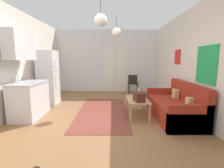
{
  "coord_description": "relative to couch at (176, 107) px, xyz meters",
  "views": [
    {
      "loc": [
        0.23,
        -3.58,
        1.47
      ],
      "look_at": [
        0.24,
        0.82,
        0.79
      ],
      "focal_mm": 25.71,
      "sensor_mm": 36.0,
      "label": 1
    }
  ],
  "objects": [
    {
      "name": "accent_chair",
      "position": [
        -0.7,
        2.93,
        0.19
      ],
      "size": [
        0.52,
        0.5,
        0.82
      ],
      "rotation": [
        0.0,
        0.0,
        2.86
      ],
      "color": "black",
      "rests_on": "ground_plane"
    },
    {
      "name": "refrigerator",
      "position": [
        -3.7,
        1.31,
        0.6
      ],
      "size": [
        0.58,
        0.6,
        1.75
      ],
      "color": "white",
      "rests_on": "ground_plane"
    },
    {
      "name": "wall_back",
      "position": [
        -1.83,
        3.5,
        1.1
      ],
      "size": [
        4.74,
        0.13,
        2.79
      ],
      "color": "silver",
      "rests_on": "ground_plane"
    },
    {
      "name": "coffee_table",
      "position": [
        -0.95,
        0.15,
        0.11
      ],
      "size": [
        0.53,
        0.95,
        0.45
      ],
      "color": "tan",
      "rests_on": "ground_plane"
    },
    {
      "name": "couch",
      "position": [
        0.0,
        0.0,
        0.0
      ],
      "size": [
        0.89,
        1.91,
        0.89
      ],
      "color": "maroon",
      "rests_on": "ground_plane"
    },
    {
      "name": "kitchen_counter",
      "position": [
        -3.76,
        0.08,
        0.54
      ],
      "size": [
        0.62,
        1.08,
        2.15
      ],
      "color": "silver",
      "rests_on": "ground_plane"
    },
    {
      "name": "pendant_lamp_near",
      "position": [
        -1.84,
        -0.47,
        1.99
      ],
      "size": [
        0.26,
        0.26,
        0.65
      ],
      "color": "black"
    },
    {
      "name": "handbag",
      "position": [
        -0.95,
        -0.08,
        0.29
      ],
      "size": [
        0.28,
        0.36,
        0.34
      ],
      "color": "#512319",
      "rests_on": "coffee_table"
    },
    {
      "name": "area_rug",
      "position": [
        -1.88,
        0.48,
        -0.27
      ],
      "size": [
        1.36,
        2.9,
        0.01
      ],
      "primitive_type": "cube",
      "color": "brown",
      "rests_on": "ground_plane"
    },
    {
      "name": "pendant_lamp_far",
      "position": [
        -1.48,
        1.08,
        2.0
      ],
      "size": [
        0.27,
        0.27,
        0.65
      ],
      "color": "black"
    },
    {
      "name": "wall_right",
      "position": [
        0.47,
        -0.33,
        1.11
      ],
      "size": [
        0.12,
        7.78,
        2.79
      ],
      "color": "silver",
      "rests_on": "ground_plane"
    },
    {
      "name": "ground_plane",
      "position": [
        -1.84,
        -0.33,
        -0.33
      ],
      "size": [
        5.14,
        8.18,
        0.1
      ],
      "primitive_type": "cube",
      "color": "#8E603D"
    },
    {
      "name": "bamboo_vase",
      "position": [
        -0.87,
        0.43,
        0.3
      ],
      "size": [
        0.08,
        0.08,
        0.47
      ],
      "color": "beige",
      "rests_on": "coffee_table"
    }
  ]
}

